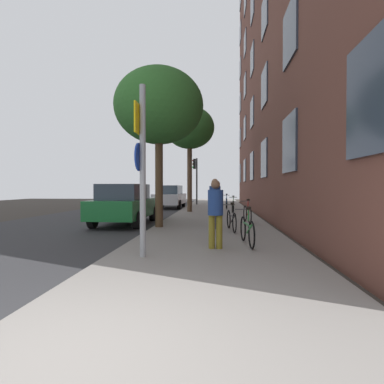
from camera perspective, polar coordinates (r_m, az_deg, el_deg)
ground_plane at (r=17.88m, az=-7.12°, el=-3.94°), size 41.80×41.80×0.00m
road_asphalt at (r=18.43m, az=-13.54°, el=-3.80°), size 7.00×38.00×0.01m
sidewalk at (r=17.50m, az=4.20°, el=-3.85°), size 4.20×38.00×0.12m
building_facade at (r=19.31m, az=13.01°, el=28.51°), size 0.56×27.00×20.90m
sign_post at (r=6.21m, az=-9.37°, el=5.70°), size 0.16×0.60×3.43m
traffic_light at (r=24.63m, az=0.66°, el=3.59°), size 0.43×0.24×3.71m
tree_near at (r=11.12m, az=-6.17°, el=15.48°), size 3.10×3.10×5.53m
tree_far at (r=17.65m, az=-0.45°, el=11.74°), size 2.80×2.80×5.94m
bicycle_0 at (r=7.53m, az=10.22°, el=-6.96°), size 0.42×1.69×0.93m
bicycle_1 at (r=9.89m, az=7.36°, el=-5.12°), size 0.42×1.69×0.91m
bicycle_2 at (r=12.33m, az=10.26°, el=-3.90°), size 0.42×1.59×0.93m
bicycle_3 at (r=14.67m, az=5.10°, el=-3.02°), size 0.42×1.64×0.99m
bicycle_4 at (r=17.08m, az=7.69°, el=-2.56°), size 0.42×1.63×0.93m
bicycle_5 at (r=19.46m, az=6.44°, el=-2.06°), size 0.42×1.75×0.98m
pedestrian_0 at (r=6.96m, az=4.40°, el=-3.24°), size 0.39×0.39×1.56m
pedestrian_1 at (r=10.27m, az=4.28°, el=-1.53°), size 0.53×0.53×1.67m
pedestrian_2 at (r=20.06m, az=4.55°, el=-0.25°), size 0.46×0.46×1.72m
car_0 at (r=12.64m, az=-12.30°, el=-2.14°), size 1.86×4.27×1.62m
car_1 at (r=21.89m, az=-4.12°, el=-0.84°), size 1.93×4.18×1.62m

